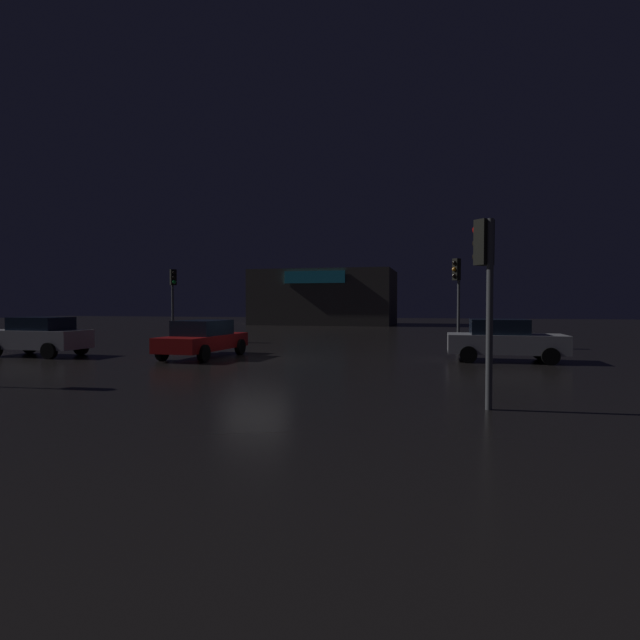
% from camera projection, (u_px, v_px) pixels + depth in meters
% --- Properties ---
extents(ground_plane, '(120.00, 120.00, 0.00)m').
position_uv_depth(ground_plane, '(254.00, 360.00, 19.09)').
color(ground_plane, black).
extents(store_building, '(14.31, 9.10, 5.62)m').
position_uv_depth(store_building, '(325.00, 298.00, 53.05)').
color(store_building, '#4C4742').
rests_on(store_building, ground).
extents(traffic_signal_main, '(0.42, 0.42, 4.31)m').
position_uv_depth(traffic_signal_main, '(457.00, 283.00, 24.43)').
color(traffic_signal_main, '#595B60').
rests_on(traffic_signal_main, ground).
extents(traffic_signal_opposite, '(0.42, 0.42, 4.05)m').
position_uv_depth(traffic_signal_opposite, '(173.00, 289.00, 28.18)').
color(traffic_signal_opposite, '#595B60').
rests_on(traffic_signal_opposite, ground).
extents(traffic_signal_cross_right, '(0.42, 0.42, 3.78)m').
position_uv_depth(traffic_signal_cross_right, '(485.00, 271.00, 10.02)').
color(traffic_signal_cross_right, '#595B60').
rests_on(traffic_signal_cross_right, ground).
extents(car_near, '(2.15, 4.63, 1.47)m').
position_uv_depth(car_near, '(203.00, 338.00, 19.87)').
color(car_near, '#A51414').
rests_on(car_near, ground).
extents(car_far, '(3.96, 1.99, 1.58)m').
position_uv_depth(car_far, '(39.00, 336.00, 20.39)').
color(car_far, '#B7B7BF').
rests_on(car_far, ground).
extents(car_crossing, '(4.13, 2.06, 1.54)m').
position_uv_depth(car_crossing, '(504.00, 340.00, 18.52)').
color(car_crossing, '#B7B7BF').
rests_on(car_crossing, ground).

